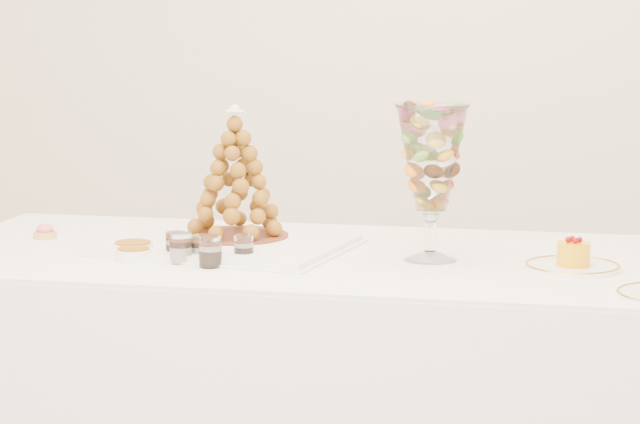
# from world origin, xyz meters

# --- Properties ---
(buffet_table) EXTENTS (2.22, 0.91, 0.84)m
(buffet_table) POSITION_xyz_m (0.09, 0.31, 0.42)
(buffet_table) COLOR white
(buffet_table) RESTS_ON ground
(lace_tray) EXTENTS (0.65, 0.53, 0.02)m
(lace_tray) POSITION_xyz_m (-0.26, 0.32, 0.85)
(lace_tray) COLOR white
(lace_tray) RESTS_ON buffet_table
(macaron_vase) EXTENTS (0.17, 0.17, 0.38)m
(macaron_vase) POSITION_xyz_m (0.27, 0.29, 1.09)
(macaron_vase) COLOR white
(macaron_vase) RESTS_ON buffet_table
(cake_plate) EXTENTS (0.23, 0.23, 0.01)m
(cake_plate) POSITION_xyz_m (0.61, 0.25, 0.84)
(cake_plate) COLOR white
(cake_plate) RESTS_ON buffet_table
(pink_tart) EXTENTS (0.06, 0.06, 0.04)m
(pink_tart) POSITION_xyz_m (-0.78, 0.35, 0.86)
(pink_tart) COLOR tan
(pink_tart) RESTS_ON buffet_table
(verrine_a) EXTENTS (0.06, 0.06, 0.07)m
(verrine_a) POSITION_xyz_m (-0.35, 0.17, 0.87)
(verrine_a) COLOR white
(verrine_a) RESTS_ON buffet_table
(verrine_b) EXTENTS (0.05, 0.05, 0.06)m
(verrine_b) POSITION_xyz_m (-0.28, 0.16, 0.87)
(verrine_b) COLOR white
(verrine_b) RESTS_ON buffet_table
(verrine_c) EXTENTS (0.05, 0.05, 0.06)m
(verrine_c) POSITION_xyz_m (-0.17, 0.18, 0.87)
(verrine_c) COLOR white
(verrine_c) RESTS_ON buffet_table
(verrine_d) EXTENTS (0.06, 0.06, 0.07)m
(verrine_d) POSITION_xyz_m (-0.32, 0.12, 0.88)
(verrine_d) COLOR white
(verrine_d) RESTS_ON buffet_table
(verrine_e) EXTENTS (0.07, 0.07, 0.07)m
(verrine_e) POSITION_xyz_m (-0.23, 0.09, 0.88)
(verrine_e) COLOR white
(verrine_e) RESTS_ON buffet_table
(ramekin_back) EXTENTS (0.10, 0.10, 0.03)m
(ramekin_back) POSITION_xyz_m (-0.46, 0.18, 0.85)
(ramekin_back) COLOR white
(ramekin_back) RESTS_ON buffet_table
(ramekin_front) EXTENTS (0.09, 0.09, 0.03)m
(ramekin_front) POSITION_xyz_m (-0.44, 0.13, 0.85)
(ramekin_front) COLOR white
(ramekin_front) RESTS_ON buffet_table
(croquembouche) EXTENTS (0.28, 0.28, 0.34)m
(croquembouche) POSITION_xyz_m (-0.26, 0.39, 1.03)
(croquembouche) COLOR brown
(croquembouche) RESTS_ON lace_tray
(mousse_cake) EXTENTS (0.08, 0.08, 0.07)m
(mousse_cake) POSITION_xyz_m (0.61, 0.25, 0.88)
(mousse_cake) COLOR #F2AC0B
(mousse_cake) RESTS_ON cake_plate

